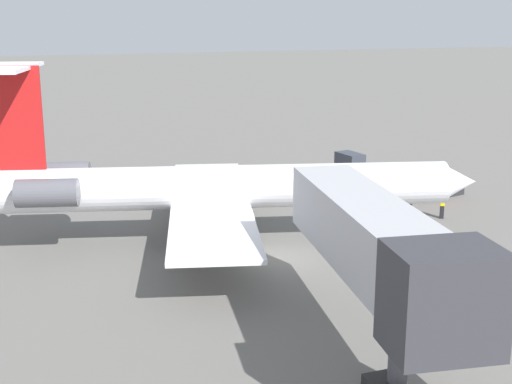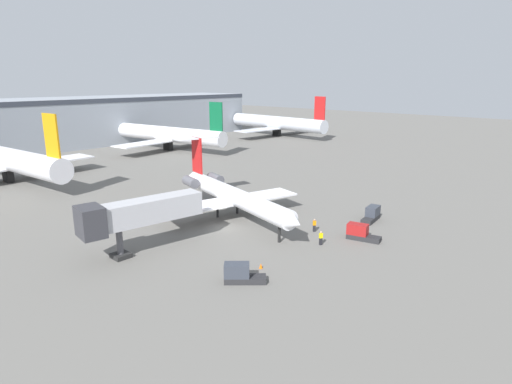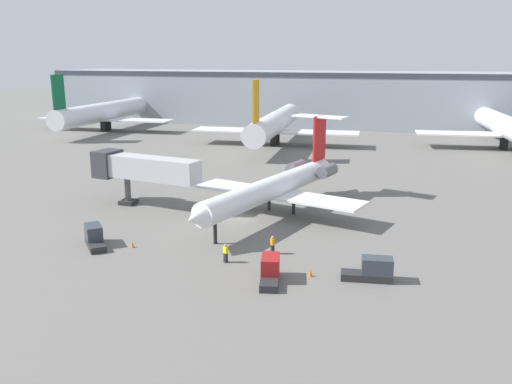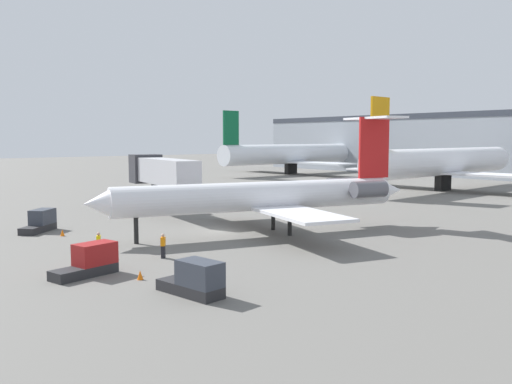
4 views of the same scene
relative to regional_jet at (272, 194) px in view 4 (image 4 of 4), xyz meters
The scene contains 12 objects.
ground_plane 5.58m from the regional_jet, 144.85° to the right, with size 400.00×400.00×0.10m, color #66635E.
regional_jet is the anchor object (origin of this frame).
jet_bridge 16.46m from the regional_jet, behind, with size 14.08×4.98×6.32m.
ground_crew_marshaller 15.62m from the regional_jet, 91.35° to the right, with size 0.48×0.42×1.69m.
ground_crew_loader 12.81m from the regional_jet, 76.54° to the right, with size 0.47×0.47×1.69m.
baggage_tug_lead 20.52m from the regional_jet, 131.87° to the right, with size 3.74×3.89×1.90m.
baggage_tug_trailing 18.63m from the regional_jet, 76.38° to the right, with size 2.27×4.21×1.90m.
baggage_tug_spare 19.74m from the regional_jet, 52.03° to the right, with size 4.17×1.99×1.90m.
traffic_cone_near 17.94m from the regional_jet, 65.90° to the right, with size 0.36×0.36×0.55m.
traffic_cone_mid 17.90m from the regional_jet, 124.39° to the right, with size 0.36×0.36×0.55m.
parked_airliner_west_end 79.27m from the regional_jet, 136.58° to the left, with size 33.16×39.33×13.77m.
parked_airliner_west_mid 48.04m from the regional_jet, 105.91° to the left, with size 33.56×39.69×13.61m.
Camera 4 is at (39.56, -28.07, 8.17)m, focal length 38.96 mm.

